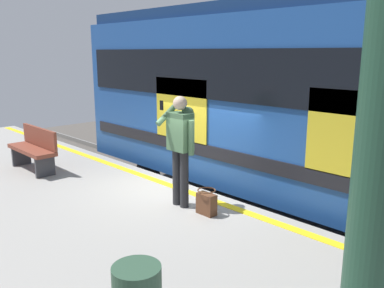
% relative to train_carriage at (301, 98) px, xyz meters
% --- Properties ---
extents(ground_plane, '(26.31, 26.31, 0.00)m').
position_rel_train_carriage_xyz_m(ground_plane, '(1.08, 1.81, -2.65)').
color(ground_plane, '#4C4742').
extents(platform, '(17.54, 4.24, 1.05)m').
position_rel_train_carriage_xyz_m(platform, '(1.08, 3.93, -2.13)').
color(platform, gray).
rests_on(platform, ground).
extents(safety_line, '(17.19, 0.16, 0.01)m').
position_rel_train_carriage_xyz_m(safety_line, '(1.08, 2.11, -1.60)').
color(safety_line, yellow).
rests_on(safety_line, platform).
extents(track_rail_near, '(22.80, 0.08, 0.16)m').
position_rel_train_carriage_xyz_m(track_rail_near, '(1.08, 0.71, -2.57)').
color(track_rail_near, slate).
rests_on(track_rail_near, ground).
extents(track_rail_far, '(22.80, 0.08, 0.16)m').
position_rel_train_carriage_xyz_m(track_rail_far, '(1.08, -0.72, -2.57)').
color(track_rail_far, slate).
rests_on(track_rail_far, ground).
extents(train_carriage, '(10.12, 2.99, 4.23)m').
position_rel_train_carriage_xyz_m(train_carriage, '(0.00, 0.00, 0.00)').
color(train_carriage, '#1E478C').
rests_on(train_carriage, ground).
extents(passenger, '(0.57, 0.55, 1.79)m').
position_rel_train_carriage_xyz_m(passenger, '(0.51, 2.64, -0.54)').
color(passenger, '#262628').
rests_on(passenger, platform).
extents(handbag, '(0.31, 0.29, 0.40)m').
position_rel_train_carriage_xyz_m(handbag, '(-0.04, 2.61, -1.42)').
color(handbag, '#59331E').
rests_on(handbag, platform).
extents(station_column, '(0.44, 0.44, 3.60)m').
position_rel_train_carriage_xyz_m(station_column, '(-2.86, 3.45, 0.20)').
color(station_column, '#1E3F2D').
rests_on(station_column, platform).
extents(bench, '(1.51, 0.44, 0.90)m').
position_rel_train_carriage_xyz_m(bench, '(4.16, 3.49, -1.11)').
color(bench, brown).
rests_on(bench, platform).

